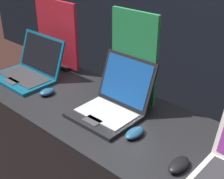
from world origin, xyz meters
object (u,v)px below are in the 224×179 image
at_px(mouse_front, 47,92).
at_px(mouse_back, 179,165).
at_px(laptop_front, 30,69).
at_px(mouse_middle, 135,133).
at_px(laptop_middle, 113,102).
at_px(promo_stand_front, 57,36).
at_px(promo_stand_middle, 134,61).

xyz_separation_m(mouse_front, mouse_back, (0.89, -0.03, 0.00)).
bearing_deg(laptop_front, mouse_middle, -3.24).
xyz_separation_m(laptop_front, mouse_middle, (0.89, -0.05, -0.04)).
bearing_deg(laptop_middle, laptop_front, -177.09).
height_order(mouse_front, laptop_middle, laptop_middle).
height_order(promo_stand_front, laptop_middle, promo_stand_front).
relative_size(laptop_front, promo_stand_front, 0.86).
bearing_deg(mouse_back, laptop_front, 174.89).
bearing_deg(mouse_middle, laptop_front, 176.76).
bearing_deg(laptop_front, promo_stand_middle, 16.31).
xyz_separation_m(promo_stand_front, laptop_middle, (0.68, -0.21, -0.15)).
height_order(promo_stand_front, mouse_back, promo_stand_front).
relative_size(mouse_middle, promo_stand_middle, 0.23).
xyz_separation_m(laptop_front, promo_stand_middle, (0.68, 0.20, 0.18)).
height_order(laptop_front, mouse_back, laptop_front).
relative_size(promo_stand_front, mouse_back, 3.82).
relative_size(laptop_front, mouse_middle, 3.39).
distance_m(mouse_middle, mouse_back, 0.27).
relative_size(laptop_middle, promo_stand_middle, 0.72).
relative_size(mouse_front, mouse_back, 0.79).
relative_size(laptop_front, laptop_middle, 1.09).
xyz_separation_m(mouse_middle, promo_stand_middle, (-0.21, 0.25, 0.22)).
height_order(laptop_middle, mouse_middle, laptop_middle).
distance_m(laptop_front, mouse_middle, 0.90).
height_order(laptop_front, mouse_middle, laptop_front).
bearing_deg(laptop_front, promo_stand_front, 90.00).
bearing_deg(mouse_front, promo_stand_front, 130.62).
bearing_deg(promo_stand_front, mouse_front, -49.38).
bearing_deg(laptop_front, mouse_front, -15.27).
bearing_deg(promo_stand_front, laptop_middle, -16.82).
xyz_separation_m(mouse_middle, mouse_back, (0.27, -0.05, 0.00)).
bearing_deg(mouse_back, laptop_middle, 163.92).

